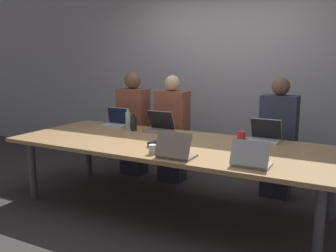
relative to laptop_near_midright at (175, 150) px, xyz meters
The scene contains 18 objects.
ground_plane 0.99m from the laptop_near_midright, 121.07° to the left, with size 24.00×24.00×0.00m, color #383333.
curtain_wall 2.29m from the laptop_near_midright, 97.98° to the left, with size 12.00×0.06×2.80m.
conference_table 0.61m from the laptop_near_midright, 121.07° to the left, with size 3.39×1.32×0.72m.
laptop_near_midright is the anchor object (origin of this frame).
cup_near_midright 0.24m from the laptop_near_midright, behind, with size 0.07×0.07×0.09m.
laptop_far_midleft 1.21m from the laptop_near_midright, 125.75° to the left, with size 0.32×0.25×0.24m.
person_far_midleft 1.53m from the laptop_near_midright, 118.34° to the left, with size 0.40×0.24×1.37m.
bottle_far_midleft 1.31m from the laptop_near_midright, 139.25° to the left, with size 0.07×0.07×0.21m.
laptop_far_left 1.72m from the laptop_near_midright, 142.86° to the left, with size 0.32×0.22×0.23m.
person_far_left 1.92m from the laptop_near_midright, 134.26° to the left, with size 0.40×0.24×1.40m.
cup_far_left 1.49m from the laptop_near_midright, 138.52° to the left, with size 0.09×0.09×0.08m.
bottle_far_left 1.47m from the laptop_near_midright, 140.29° to the left, with size 0.06×0.06×0.25m.
laptop_far_right 1.16m from the laptop_near_midright, 62.52° to the left, with size 0.32×0.24×0.24m.
person_far_right 1.54m from the laptop_near_midright, 67.41° to the left, with size 0.40×0.24×1.37m.
cup_far_right 1.03m from the laptop_near_midright, 73.48° to the left, with size 0.09×0.09×0.09m.
laptop_near_right 0.66m from the laptop_near_midright, ahead, with size 0.31×0.22×0.22m.
stapler 0.49m from the laptop_near_midright, 142.98° to the left, with size 0.06×0.15×0.05m.
notebook 0.37m from the laptop_near_midright, 110.88° to the left, with size 0.21×0.21×0.02m.
Camera 1 is at (1.75, -3.34, 1.60)m, focal length 40.00 mm.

